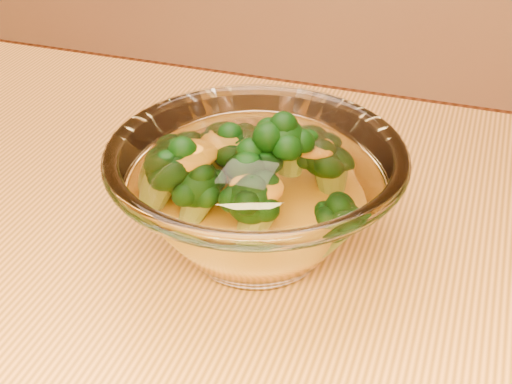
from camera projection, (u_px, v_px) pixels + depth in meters
glass_bowl at (256, 197)px, 0.51m from camera, size 0.21×0.21×0.09m
cheese_sauce at (256, 220)px, 0.52m from camera, size 0.11×0.11×0.03m
broccoli_heap at (247, 175)px, 0.50m from camera, size 0.16×0.12×0.08m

